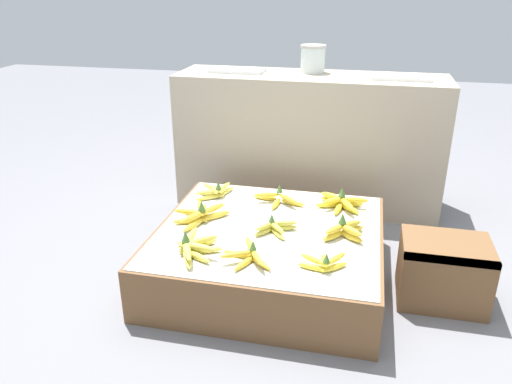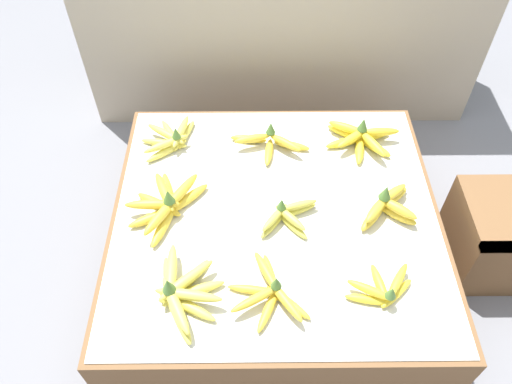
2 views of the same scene
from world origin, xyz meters
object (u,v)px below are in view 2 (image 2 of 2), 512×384
object	(u,v)px
banana_bunch_front_midleft	(270,292)
banana_bunch_middle_left	(166,204)
wooden_crate	(512,236)
banana_bunch_back_midleft	(269,142)
banana_bunch_middle_midright	(388,206)
banana_bunch_back_midright	(361,138)
banana_bunch_front_midright	(383,290)
banana_bunch_front_left	(181,292)
banana_bunch_middle_midleft	(287,216)
banana_bunch_back_left	(171,139)

from	to	relation	value
banana_bunch_front_midleft	banana_bunch_middle_left	distance (m)	0.40
wooden_crate	banana_bunch_back_midleft	distance (m)	0.79
banana_bunch_middle_midright	banana_bunch_back_midright	bearing A→B (deg)	97.31
banana_bunch_front_midright	banana_bunch_front_left	bearing A→B (deg)	-179.49
banana_bunch_front_midleft	banana_bunch_middle_midright	distance (m)	0.43
banana_bunch_middle_left	banana_bunch_back_midleft	xyz separation A→B (m)	(0.30, 0.25, -0.00)
banana_bunch_front_left	banana_bunch_middle_midleft	bearing A→B (deg)	40.83
wooden_crate	banana_bunch_front_midleft	world-z (taller)	banana_bunch_front_midleft
banana_bunch_front_left	banana_bunch_back_midright	distance (m)	0.76
wooden_crate	banana_bunch_front_left	size ratio (longest dim) A/B	1.27
banana_bunch_middle_midleft	banana_bunch_back_midright	bearing A→B (deg)	50.95
wooden_crate	banana_bunch_front_midleft	xyz separation A→B (m)	(-0.74, -0.25, 0.13)
banana_bunch_front_midright	banana_bunch_back_left	bearing A→B (deg)	136.83
banana_bunch_front_midleft	banana_bunch_back_midleft	size ratio (longest dim) A/B	0.88
wooden_crate	banana_bunch_back_midleft	bearing A→B (deg)	159.07
banana_bunch_front_left	banana_bunch_back_midright	size ratio (longest dim) A/B	1.12
banana_bunch_front_left	banana_bunch_front_midright	bearing A→B (deg)	0.51
banana_bunch_middle_midright	banana_bunch_back_midleft	bearing A→B (deg)	140.96
banana_bunch_middle_midleft	banana_bunch_back_midright	xyz separation A→B (m)	(0.25, 0.31, 0.00)
banana_bunch_middle_left	banana_bunch_back_midright	bearing A→B (deg)	24.19
banana_bunch_front_midright	banana_bunch_back_left	xyz separation A→B (m)	(-0.58, 0.55, 0.00)
banana_bunch_middle_midright	banana_bunch_back_midleft	world-z (taller)	banana_bunch_middle_midright
banana_bunch_back_midleft	banana_bunch_back_left	bearing A→B (deg)	176.19
banana_bunch_middle_left	wooden_crate	bearing A→B (deg)	-1.47
banana_bunch_front_midright	banana_bunch_middle_left	xyz separation A→B (m)	(-0.57, 0.28, 0.01)
banana_bunch_back_left	banana_bunch_back_midright	world-z (taller)	banana_bunch_back_midright
wooden_crate	banana_bunch_front_midleft	distance (m)	0.79
banana_bunch_front_midleft	banana_bunch_back_left	xyz separation A→B (m)	(-0.30, 0.55, 0.00)
banana_bunch_front_midleft	banana_bunch_back_left	size ratio (longest dim) A/B	1.11
banana_bunch_front_midright	banana_bunch_back_midright	distance (m)	0.54
banana_bunch_front_left	banana_bunch_back_midleft	xyz separation A→B (m)	(0.23, 0.53, -0.00)
banana_bunch_middle_left	banana_bunch_back_midleft	bearing A→B (deg)	39.95
banana_bunch_front_midright	banana_bunch_middle_midleft	distance (m)	0.33
wooden_crate	banana_bunch_middle_left	world-z (taller)	banana_bunch_middle_left
banana_bunch_middle_left	banana_bunch_front_midright	bearing A→B (deg)	-25.71
wooden_crate	banana_bunch_middle_left	size ratio (longest dim) A/B	1.23
banana_bunch_front_midright	banana_bunch_middle_midleft	world-z (taller)	banana_bunch_front_midright
banana_bunch_front_left	banana_bunch_middle_midright	xyz separation A→B (m)	(0.56, 0.27, 0.00)
banana_bunch_front_left	banana_bunch_front_midright	xyz separation A→B (m)	(0.50, 0.00, -0.00)
banana_bunch_front_left	wooden_crate	bearing A→B (deg)	14.77
banana_bunch_middle_left	banana_bunch_back_midleft	world-z (taller)	banana_bunch_middle_left
banana_bunch_front_midright	banana_bunch_middle_left	bearing A→B (deg)	154.29
banana_bunch_front_left	banana_bunch_front_midleft	size ratio (longest dim) A/B	1.18
banana_bunch_front_midleft	banana_bunch_back_midright	size ratio (longest dim) A/B	0.95
banana_bunch_front_left	banana_bunch_back_midright	world-z (taller)	banana_bunch_front_left
banana_bunch_back_left	banana_bunch_back_midleft	distance (m)	0.31
banana_bunch_middle_left	banana_bunch_back_left	distance (m)	0.27
banana_bunch_front_midleft	banana_bunch_middle_midright	xyz separation A→B (m)	(0.34, 0.27, 0.01)
banana_bunch_back_midright	wooden_crate	bearing A→B (deg)	-33.92
banana_bunch_front_midleft	banana_bunch_middle_midright	bearing A→B (deg)	37.99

